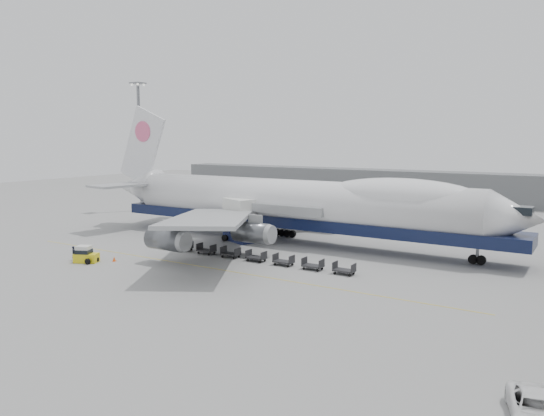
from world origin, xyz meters
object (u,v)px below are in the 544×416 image
Objects in this scene: catering_truck at (239,217)px; ground_worker at (74,253)px; service_van at (536,410)px; baggage_tug at (85,255)px; airliner at (296,203)px.

catering_truck is 3.53× the size of ground_worker.
ground_worker is 0.31× the size of service_van.
airliner is at bearing 32.24° from baggage_tug.
ground_worker is (-17.23, -23.82, -4.75)m from airliner.
baggage_tug reaches higher than service_van.
airliner reaches higher than service_van.
airliner is at bearing 47.24° from catering_truck.
airliner is 21.79× the size of baggage_tug.
catering_truck is at bearing 128.93° from service_van.
baggage_tug is 50.73m from service_van.
baggage_tug is at bearing -90.22° from catering_truck.
baggage_tug is at bearing 153.32° from service_van.
airliner reaches higher than ground_worker.
baggage_tug is (-15.34, -23.67, -4.74)m from airliner.
catering_truck is 1.10× the size of service_van.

